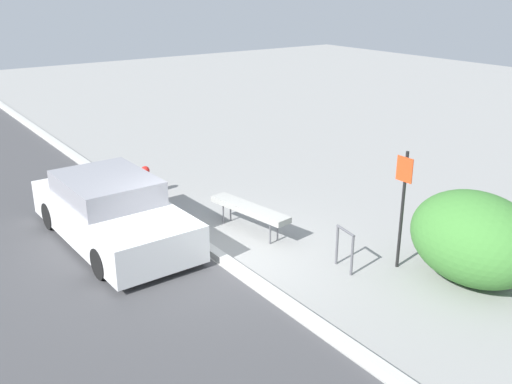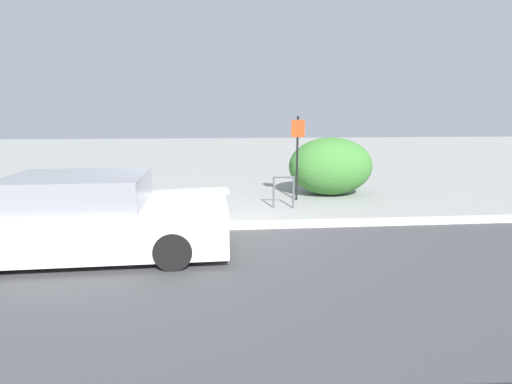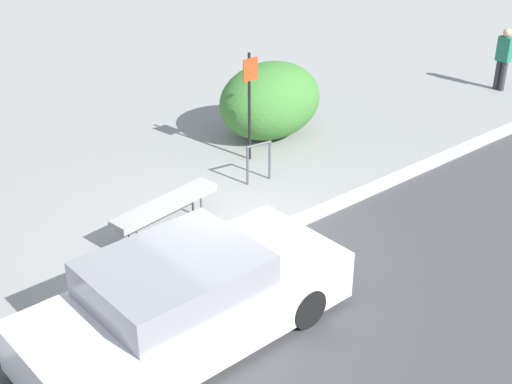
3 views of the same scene
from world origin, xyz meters
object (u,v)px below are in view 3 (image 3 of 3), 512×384
parked_car_near (185,301)px  pedestrian (503,57)px  bike_rack (259,158)px  sign_post (250,97)px  bench (165,205)px

parked_car_near → pedestrian: bearing=12.8°
bike_rack → sign_post: sign_post is taller
bench → parked_car_near: parked_car_near is taller
sign_post → parked_car_near: sign_post is taller
sign_post → parked_car_near: 5.91m
pedestrian → parked_car_near: 12.48m
bench → bike_rack: bearing=1.8°
pedestrian → parked_car_near: (-12.09, -3.11, -0.23)m
bike_rack → sign_post: 1.37m
bike_rack → parked_car_near: size_ratio=0.18×
sign_post → pedestrian: size_ratio=1.42×
sign_post → parked_car_near: size_ratio=0.50×
parked_car_near → sign_post: bearing=40.8°
bench → pedestrian: bearing=-6.1°
bench → sign_post: (2.98, 1.37, 0.85)m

